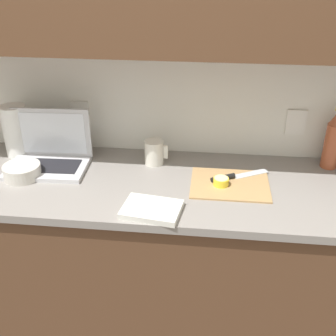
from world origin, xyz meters
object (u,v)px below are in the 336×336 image
object	(u,v)px
bottle_green_soda	(333,140)
measuring_cup	(154,152)
laptop	(49,153)
knife	(230,177)
lemon_half_cut	(221,181)
bowl_white	(22,171)
paper_towel_roll	(16,131)
cutting_board	(230,184)

from	to	relation	value
bottle_green_soda	measuring_cup	distance (m)	0.81
laptop	knife	size ratio (longest dim) A/B	1.43
knife	lemon_half_cut	xyz separation A→B (m)	(-0.04, -0.06, 0.01)
bowl_white	laptop	bearing A→B (deg)	57.73
laptop	knife	distance (m)	0.83
knife	bottle_green_soda	distance (m)	0.50
bottle_green_soda	paper_towel_roll	bearing A→B (deg)	-178.79
laptop	lemon_half_cut	bearing A→B (deg)	-10.01
bowl_white	paper_towel_roll	world-z (taller)	paper_towel_roll
cutting_board	knife	distance (m)	0.05
measuring_cup	paper_towel_roll	distance (m)	0.67
cutting_board	measuring_cup	world-z (taller)	measuring_cup
bowl_white	cutting_board	bearing A→B (deg)	2.10
laptop	cutting_board	size ratio (longest dim) A/B	1.11
bowl_white	measuring_cup	bearing A→B (deg)	19.54
bottle_green_soda	laptop	bearing A→B (deg)	-174.35
cutting_board	bottle_green_soda	world-z (taller)	bottle_green_soda
bowl_white	lemon_half_cut	bearing A→B (deg)	1.17
laptop	bowl_white	world-z (taller)	laptop
laptop	measuring_cup	world-z (taller)	laptop
laptop	paper_towel_roll	world-z (taller)	laptop
lemon_half_cut	bottle_green_soda	bearing A→B (deg)	25.53
cutting_board	bowl_white	size ratio (longest dim) A/B	2.06
laptop	lemon_half_cut	world-z (taller)	laptop
knife	measuring_cup	xyz separation A→B (m)	(-0.35, 0.12, 0.04)
measuring_cup	lemon_half_cut	bearing A→B (deg)	-30.15
cutting_board	paper_towel_roll	size ratio (longest dim) A/B	1.34
laptop	lemon_half_cut	size ratio (longest dim) A/B	5.64
cutting_board	knife	xyz separation A→B (m)	(0.00, 0.04, 0.01)
knife	laptop	bearing A→B (deg)	148.45
laptop	paper_towel_roll	distance (m)	0.22
knife	paper_towel_roll	distance (m)	1.03
laptop	bowl_white	bearing A→B (deg)	-124.40
knife	lemon_half_cut	world-z (taller)	lemon_half_cut
bottle_green_soda	paper_towel_roll	xyz separation A→B (m)	(-1.47, -0.03, -0.01)
cutting_board	bottle_green_soda	bearing A→B (deg)	25.85
laptop	knife	world-z (taller)	laptop
knife	measuring_cup	size ratio (longest dim) A/B	2.26
lemon_half_cut	bottle_green_soda	world-z (taller)	bottle_green_soda
knife	bottle_green_soda	world-z (taller)	bottle_green_soda
knife	bottle_green_soda	bearing A→B (deg)	-6.94
bowl_white	bottle_green_soda	bearing A→B (deg)	10.55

